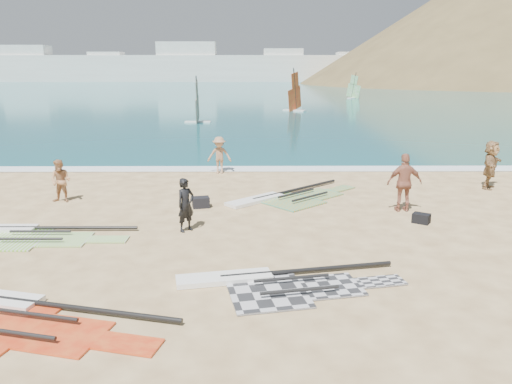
{
  "coord_description": "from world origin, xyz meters",
  "views": [
    {
      "loc": [
        0.25,
        -10.98,
        4.79
      ],
      "look_at": [
        0.37,
        4.0,
        1.0
      ],
      "focal_mm": 35.0,
      "sensor_mm": 36.0,
      "label": 1
    }
  ],
  "objects_px": {
    "beachgoer_mid": "(219,155)",
    "rig_red": "(18,315)",
    "rig_green": "(27,234)",
    "beachgoer_right": "(491,165)",
    "beachgoer_left": "(61,181)",
    "gear_bag_far": "(421,218)",
    "gear_bag_near": "(201,202)",
    "rig_orange": "(286,198)",
    "rig_grey": "(272,283)",
    "person_wetsuit": "(186,205)",
    "beachgoer_back": "(404,183)"
  },
  "relations": [
    {
      "from": "beachgoer_mid",
      "to": "rig_red",
      "type": "bearing_deg",
      "value": -101.44
    },
    {
      "from": "rig_green",
      "to": "beachgoer_right",
      "type": "xyz_separation_m",
      "value": [
        16.08,
        5.68,
        0.92
      ]
    },
    {
      "from": "beachgoer_left",
      "to": "gear_bag_far",
      "type": "bearing_deg",
      "value": -3.8
    },
    {
      "from": "gear_bag_near",
      "to": "beachgoer_mid",
      "type": "relative_size",
      "value": 0.34
    },
    {
      "from": "gear_bag_near",
      "to": "gear_bag_far",
      "type": "relative_size",
      "value": 1.13
    },
    {
      "from": "rig_orange",
      "to": "beachgoer_mid",
      "type": "xyz_separation_m",
      "value": [
        -2.76,
        4.6,
        0.79
      ]
    },
    {
      "from": "rig_red",
      "to": "beachgoer_right",
      "type": "xyz_separation_m",
      "value": [
        14.12,
        10.55,
        0.92
      ]
    },
    {
      "from": "rig_green",
      "to": "beachgoer_left",
      "type": "bearing_deg",
      "value": 95.44
    },
    {
      "from": "rig_grey",
      "to": "beachgoer_mid",
      "type": "height_order",
      "value": "beachgoer_mid"
    },
    {
      "from": "gear_bag_near",
      "to": "beachgoer_right",
      "type": "relative_size",
      "value": 0.3
    },
    {
      "from": "person_wetsuit",
      "to": "beachgoer_back",
      "type": "distance_m",
      "value": 7.38
    },
    {
      "from": "beachgoer_right",
      "to": "beachgoer_left",
      "type": "bearing_deg",
      "value": 129.99
    },
    {
      "from": "rig_grey",
      "to": "beachgoer_left",
      "type": "xyz_separation_m",
      "value": [
        -7.34,
        7.15,
        0.73
      ]
    },
    {
      "from": "beachgoer_right",
      "to": "rig_orange",
      "type": "bearing_deg",
      "value": 134.11
    },
    {
      "from": "rig_orange",
      "to": "beachgoer_right",
      "type": "distance_m",
      "value": 8.46
    },
    {
      "from": "beachgoer_mid",
      "to": "beachgoer_right",
      "type": "bearing_deg",
      "value": -13.87
    },
    {
      "from": "rig_grey",
      "to": "beachgoer_back",
      "type": "relative_size",
      "value": 2.67
    },
    {
      "from": "person_wetsuit",
      "to": "beachgoer_right",
      "type": "height_order",
      "value": "beachgoer_right"
    },
    {
      "from": "person_wetsuit",
      "to": "rig_orange",
      "type": "bearing_deg",
      "value": 2.8
    },
    {
      "from": "rig_green",
      "to": "person_wetsuit",
      "type": "xyz_separation_m",
      "value": [
        4.59,
        0.42,
        0.76
      ]
    },
    {
      "from": "beachgoer_left",
      "to": "person_wetsuit",
      "type": "bearing_deg",
      "value": -25.71
    },
    {
      "from": "rig_green",
      "to": "gear_bag_far",
      "type": "relative_size",
      "value": 10.35
    },
    {
      "from": "rig_orange",
      "to": "beachgoer_mid",
      "type": "height_order",
      "value": "beachgoer_mid"
    },
    {
      "from": "rig_green",
      "to": "beachgoer_mid",
      "type": "height_order",
      "value": "beachgoer_mid"
    },
    {
      "from": "gear_bag_far",
      "to": "beachgoer_mid",
      "type": "distance_m",
      "value": 10.2
    },
    {
      "from": "rig_grey",
      "to": "person_wetsuit",
      "type": "xyz_separation_m",
      "value": [
        -2.41,
        3.83,
        0.76
      ]
    },
    {
      "from": "rig_green",
      "to": "beachgoer_back",
      "type": "bearing_deg",
      "value": 12.31
    },
    {
      "from": "beachgoer_back",
      "to": "rig_orange",
      "type": "bearing_deg",
      "value": -23.65
    },
    {
      "from": "rig_green",
      "to": "person_wetsuit",
      "type": "height_order",
      "value": "person_wetsuit"
    },
    {
      "from": "gear_bag_far",
      "to": "beachgoer_right",
      "type": "height_order",
      "value": "beachgoer_right"
    },
    {
      "from": "rig_green",
      "to": "rig_orange",
      "type": "relative_size",
      "value": 1.02
    },
    {
      "from": "rig_orange",
      "to": "beachgoer_right",
      "type": "height_order",
      "value": "beachgoer_right"
    },
    {
      "from": "gear_bag_near",
      "to": "beachgoer_left",
      "type": "height_order",
      "value": "beachgoer_left"
    },
    {
      "from": "rig_grey",
      "to": "beachgoer_left",
      "type": "bearing_deg",
      "value": 124.42
    },
    {
      "from": "rig_orange",
      "to": "beachgoer_right",
      "type": "xyz_separation_m",
      "value": [
        8.26,
        1.58,
        0.92
      ]
    },
    {
      "from": "beachgoer_mid",
      "to": "beachgoer_right",
      "type": "height_order",
      "value": "beachgoer_right"
    },
    {
      "from": "beachgoer_mid",
      "to": "gear_bag_far",
      "type": "bearing_deg",
      "value": -46.59
    },
    {
      "from": "gear_bag_near",
      "to": "beachgoer_right",
      "type": "height_order",
      "value": "beachgoer_right"
    },
    {
      "from": "rig_red",
      "to": "beachgoer_mid",
      "type": "relative_size",
      "value": 3.21
    },
    {
      "from": "person_wetsuit",
      "to": "beachgoer_left",
      "type": "distance_m",
      "value": 5.94
    },
    {
      "from": "rig_red",
      "to": "beachgoer_right",
      "type": "bearing_deg",
      "value": 50.89
    },
    {
      "from": "rig_red",
      "to": "beachgoer_right",
      "type": "relative_size",
      "value": 2.8
    },
    {
      "from": "gear_bag_far",
      "to": "beachgoer_right",
      "type": "xyz_separation_m",
      "value": [
        4.21,
        4.55,
        0.82
      ]
    },
    {
      "from": "gear_bag_near",
      "to": "person_wetsuit",
      "type": "height_order",
      "value": "person_wetsuit"
    },
    {
      "from": "rig_red",
      "to": "beachgoer_back",
      "type": "bearing_deg",
      "value": 51.19
    },
    {
      "from": "beachgoer_back",
      "to": "beachgoer_left",
      "type": "bearing_deg",
      "value": -6.78
    },
    {
      "from": "rig_green",
      "to": "beachgoer_mid",
      "type": "distance_m",
      "value": 10.09
    },
    {
      "from": "gear_bag_far",
      "to": "beachgoer_back",
      "type": "bearing_deg",
      "value": 98.14
    },
    {
      "from": "beachgoer_left",
      "to": "rig_orange",
      "type": "bearing_deg",
      "value": 10.77
    },
    {
      "from": "rig_red",
      "to": "beachgoer_left",
      "type": "height_order",
      "value": "beachgoer_left"
    }
  ]
}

